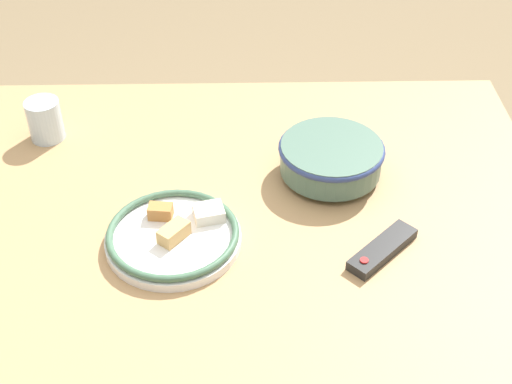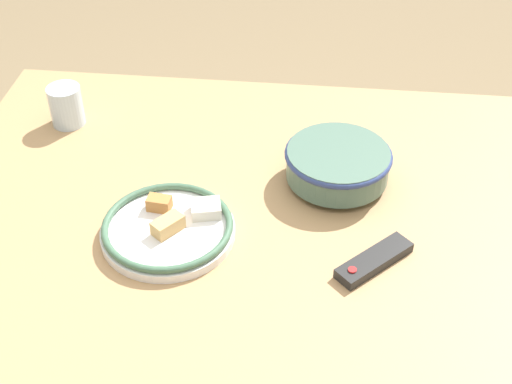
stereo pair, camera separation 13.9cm
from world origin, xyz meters
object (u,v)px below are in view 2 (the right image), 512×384
(noodle_bowl, at_px, (338,164))
(drinking_glass, at_px, (66,106))
(food_plate, at_px, (169,228))
(tv_remote, at_px, (374,260))

(noodle_bowl, bearing_deg, drinking_glass, -13.68)
(food_plate, relative_size, tv_remote, 1.75)
(noodle_bowl, distance_m, drinking_glass, 0.64)
(food_plate, height_order, drinking_glass, drinking_glass)
(tv_remote, xyz_separation_m, drinking_glass, (0.69, -0.39, 0.04))
(noodle_bowl, relative_size, drinking_glass, 2.35)
(food_plate, relative_size, drinking_glass, 2.73)
(noodle_bowl, xyz_separation_m, food_plate, (0.31, 0.20, -0.03))
(food_plate, xyz_separation_m, drinking_glass, (0.31, -0.35, 0.03))
(noodle_bowl, distance_m, tv_remote, 0.25)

